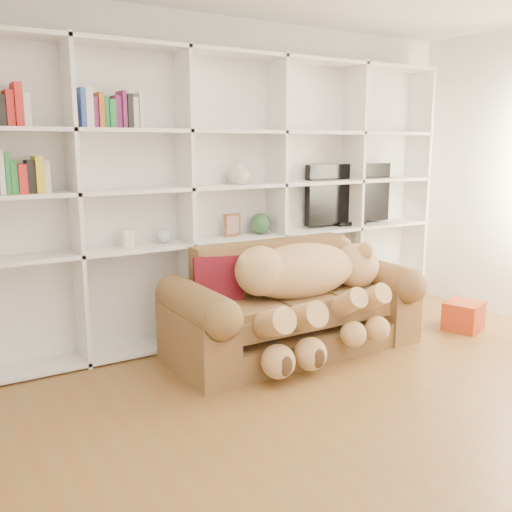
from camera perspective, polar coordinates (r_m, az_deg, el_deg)
floor at (r=3.47m, az=17.74°, el=-17.87°), size 5.00×5.00×0.00m
wall_back at (r=5.03m, az=-3.48°, el=7.71°), size 5.00×0.02×2.70m
bookshelf at (r=4.80m, az=-5.24°, el=6.99°), size 4.43×0.35×2.40m
sofa at (r=4.65m, az=3.59°, el=-5.48°), size 2.03×0.88×0.86m
teddy_bear at (r=4.46m, az=5.24°, el=-2.68°), size 1.46×0.82×0.85m
throw_pillow at (r=4.39m, az=-3.80°, el=-2.47°), size 0.42×0.31×0.39m
gift_box at (r=5.50m, az=20.03°, el=-5.64°), size 0.39×0.38×0.25m
tv at (r=5.68m, az=9.26°, el=6.04°), size 1.01×0.18×0.60m
picture_frame at (r=4.89m, az=-2.41°, el=3.15°), size 0.15×0.03×0.19m
green_vase at (r=5.04m, az=0.47°, el=3.25°), size 0.18×0.18×0.18m
figurine_tall at (r=4.52m, az=-12.90°, el=1.77°), size 0.09×0.09×0.14m
figurine_short at (r=4.53m, az=-12.54°, el=1.74°), size 0.10×0.10×0.13m
snow_globe at (r=4.63m, az=-9.16°, el=2.00°), size 0.11×0.11×0.11m
shelf_vase at (r=4.88m, az=-1.76°, el=8.40°), size 0.22×0.22×0.20m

